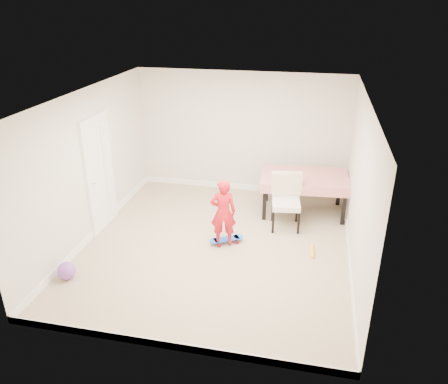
% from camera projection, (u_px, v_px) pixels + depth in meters
% --- Properties ---
extents(ground, '(5.00, 5.00, 0.00)m').
position_uv_depth(ground, '(216.00, 246.00, 7.60)').
color(ground, tan).
rests_on(ground, ground).
extents(ceiling, '(4.50, 5.00, 0.04)m').
position_uv_depth(ceiling, '(215.00, 98.00, 6.54)').
color(ceiling, white).
rests_on(ceiling, wall_back).
extents(wall_back, '(4.50, 0.04, 2.60)m').
position_uv_depth(wall_back, '(242.00, 133.00, 9.27)').
color(wall_back, beige).
rests_on(wall_back, ground).
extents(wall_front, '(4.50, 0.04, 2.60)m').
position_uv_depth(wall_front, '(165.00, 260.00, 4.85)').
color(wall_front, beige).
rests_on(wall_front, ground).
extents(wall_left, '(0.04, 5.00, 2.60)m').
position_uv_depth(wall_left, '(89.00, 166.00, 7.49)').
color(wall_left, beige).
rests_on(wall_left, ground).
extents(wall_right, '(0.04, 5.00, 2.60)m').
position_uv_depth(wall_right, '(358.00, 188.00, 6.64)').
color(wall_right, beige).
rests_on(wall_right, ground).
extents(door, '(0.11, 0.94, 2.11)m').
position_uv_depth(door, '(99.00, 175.00, 7.87)').
color(door, white).
rests_on(door, ground).
extents(baseboard_back, '(4.50, 0.02, 0.12)m').
position_uv_depth(baseboard_back, '(241.00, 187.00, 9.79)').
color(baseboard_back, white).
rests_on(baseboard_back, ground).
extents(baseboard_front, '(4.50, 0.02, 0.12)m').
position_uv_depth(baseboard_front, '(170.00, 345.00, 5.36)').
color(baseboard_front, white).
rests_on(baseboard_front, ground).
extents(baseboard_left, '(0.02, 5.00, 0.12)m').
position_uv_depth(baseboard_left, '(97.00, 230.00, 8.00)').
color(baseboard_left, white).
rests_on(baseboard_left, ground).
extents(baseboard_right, '(0.02, 5.00, 0.12)m').
position_uv_depth(baseboard_right, '(349.00, 258.00, 7.15)').
color(baseboard_right, white).
rests_on(baseboard_right, ground).
extents(dining_table, '(1.75, 1.17, 0.79)m').
position_uv_depth(dining_table, '(303.00, 194.00, 8.64)').
color(dining_table, '#A81609').
rests_on(dining_table, ground).
extents(dining_chair, '(0.64, 0.71, 1.03)m').
position_uv_depth(dining_chair, '(286.00, 202.00, 8.00)').
color(dining_chair, silver).
rests_on(dining_chair, ground).
extents(skateboard, '(0.64, 0.50, 0.09)m').
position_uv_depth(skateboard, '(226.00, 241.00, 7.67)').
color(skateboard, blue).
rests_on(skateboard, ground).
extents(child, '(0.49, 0.38, 1.20)m').
position_uv_depth(child, '(223.00, 214.00, 7.39)').
color(child, red).
rests_on(child, ground).
extents(balloon, '(0.28, 0.28, 0.28)m').
position_uv_depth(balloon, '(66.00, 271.00, 6.67)').
color(balloon, purple).
rests_on(balloon, ground).
extents(foam_toy, '(0.09, 0.40, 0.06)m').
position_uv_depth(foam_toy, '(312.00, 251.00, 7.38)').
color(foam_toy, yellow).
rests_on(foam_toy, ground).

